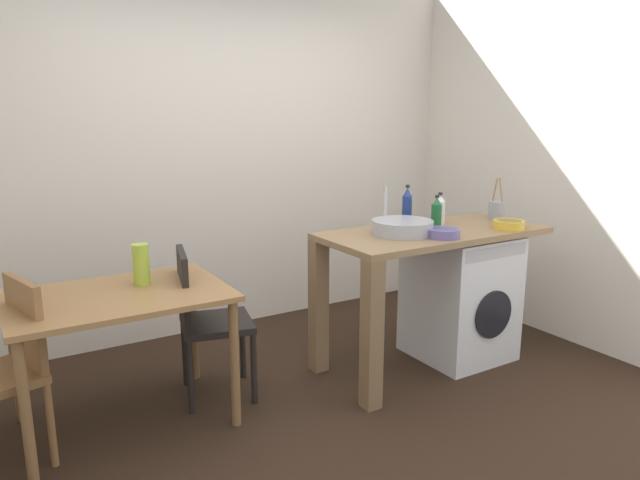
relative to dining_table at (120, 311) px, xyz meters
name	(u,v)px	position (x,y,z in m)	size (l,w,h in m)	color
ground_plane	(337,421)	(0.99, -0.58, -0.64)	(5.46, 5.46, 0.00)	black
wall_back	(212,155)	(0.99, 1.17, 0.71)	(4.60, 0.10, 2.70)	silver
wall_counter_side	(599,159)	(3.14, -0.58, 0.71)	(0.10, 3.80, 2.70)	silver
dining_table	(120,311)	(0.00, 0.00, 0.00)	(1.10, 0.76, 0.74)	#9E7042
chair_person_seat	(6,364)	(-0.55, -0.08, -0.14)	(0.49, 0.49, 0.90)	olive
chair_opposite	(204,315)	(0.48, 0.07, -0.14)	(0.48, 0.48, 0.90)	black
kitchen_counter	(408,258)	(1.73, -0.26, 0.12)	(1.50, 0.68, 0.92)	olive
washing_machine	(460,296)	(2.20, -0.27, -0.21)	(0.60, 0.61, 0.86)	silver
sink_basin	(402,227)	(1.67, -0.26, 0.32)	(0.38, 0.38, 0.09)	#9EA0A5
tap	(385,208)	(1.67, -0.08, 0.42)	(0.02, 0.02, 0.28)	#B2B2B7
bottle_tall_green	(407,207)	(1.91, -0.02, 0.40)	(0.07, 0.07, 0.27)	navy
bottle_squat_brown	(436,213)	(2.00, -0.21, 0.37)	(0.07, 0.07, 0.22)	#19592D
bottle_clear_small	(440,210)	(2.11, -0.12, 0.37)	(0.07, 0.07, 0.22)	silver
mixing_bowl	(443,233)	(1.83, -0.46, 0.31)	(0.20, 0.20, 0.06)	slate
utensil_crock	(496,210)	(2.57, -0.21, 0.35)	(0.11, 0.11, 0.30)	gray
colander	(509,224)	(2.39, -0.48, 0.31)	(0.20, 0.20, 0.06)	gold
vase	(141,264)	(0.15, 0.10, 0.21)	(0.09, 0.09, 0.23)	#A8C63D
scissors	(439,233)	(1.89, -0.36, 0.28)	(0.15, 0.06, 0.01)	#B2B2B7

